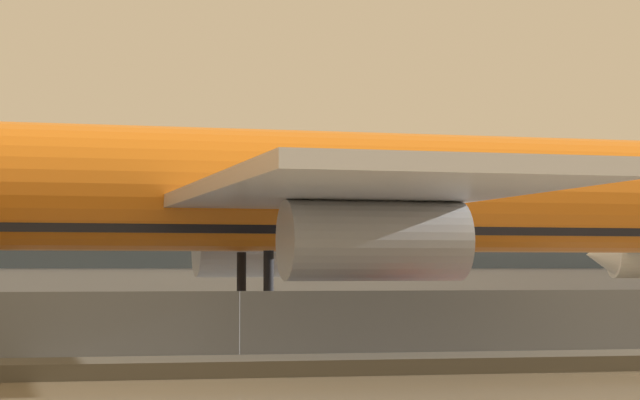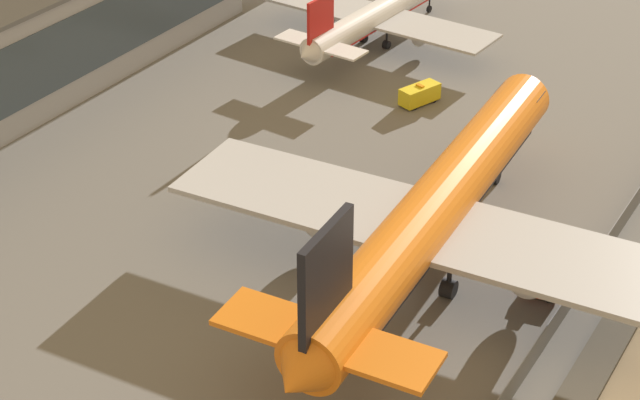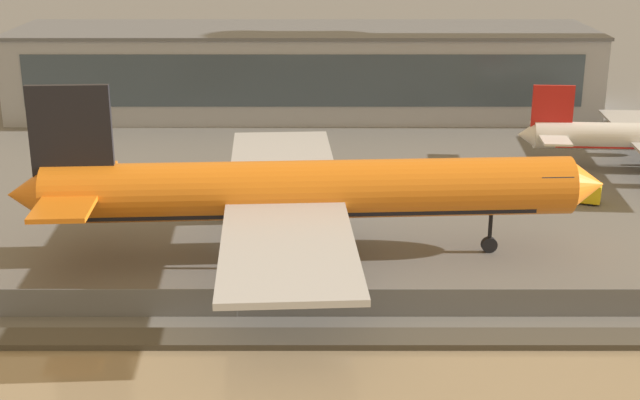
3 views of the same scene
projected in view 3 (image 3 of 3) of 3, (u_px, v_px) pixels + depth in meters
The scene contains 7 objects.
ground_plane at pixel (248, 246), 89.35m from camera, with size 500.00×500.00×0.00m, color #66635E.
shoreline_seawall at pixel (229, 339), 69.84m from camera, with size 320.00×3.00×0.50m.
perimeter_fence at pixel (234, 303), 73.79m from camera, with size 280.00×0.10×2.49m.
cargo_jet_orange at pixel (300, 192), 84.69m from camera, with size 57.05×48.71×17.28m.
baggage_tug at pixel (318, 292), 76.83m from camera, with size 2.13×3.43×1.80m.
ops_van at pixel (573, 191), 102.23m from camera, with size 5.61×3.77×2.48m.
terminal_building at pixel (301, 70), 144.19m from camera, with size 92.42×22.20×13.65m.
Camera 3 is at (6.91, -83.24, 32.87)m, focal length 50.00 mm.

